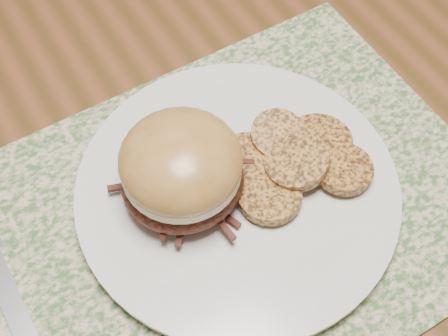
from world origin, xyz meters
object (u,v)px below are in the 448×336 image
Objects in this scene: dining_table at (81,94)px; fork at (8,295)px; dinner_plate at (237,191)px; pork_sandwich at (181,169)px.

dining_table is 0.28m from fork.
dinner_plate reaches higher than fork.
fork is (-0.20, 0.02, -0.01)m from dinner_plate.
dining_table is at bearing 57.24° from fork.
pork_sandwich is 0.51× the size of fork.
dining_table is 5.77× the size of dinner_plate.
fork is (-0.16, -0.00, -0.05)m from pork_sandwich.
dinner_plate is at bearing -4.46° from fork.
dinner_plate is 1.26× the size of fork.
pork_sandwich is at bearing 156.97° from dinner_plate.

